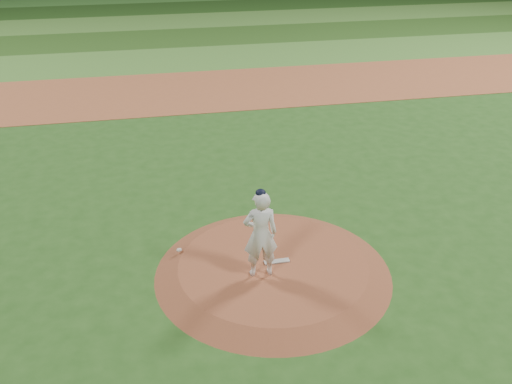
# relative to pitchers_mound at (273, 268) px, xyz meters

# --- Properties ---
(ground) EXTENTS (120.00, 120.00, 0.00)m
(ground) POSITION_rel_pitchers_mound_xyz_m (0.00, 0.00, -0.12)
(ground) COLOR #25511A
(ground) RESTS_ON ground
(infield_dirt_band) EXTENTS (70.00, 6.00, 0.02)m
(infield_dirt_band) POSITION_rel_pitchers_mound_xyz_m (0.00, 14.00, -0.12)
(infield_dirt_band) COLOR #99522F
(infield_dirt_band) RESTS_ON ground
(outfield_stripe_0) EXTENTS (70.00, 5.00, 0.02)m
(outfield_stripe_0) POSITION_rel_pitchers_mound_xyz_m (0.00, 19.50, -0.12)
(outfield_stripe_0) COLOR #437B2D
(outfield_stripe_0) RESTS_ON ground
(outfield_stripe_1) EXTENTS (70.00, 5.00, 0.02)m
(outfield_stripe_1) POSITION_rel_pitchers_mound_xyz_m (0.00, 24.50, -0.12)
(outfield_stripe_1) COLOR #254D18
(outfield_stripe_1) RESTS_ON ground
(outfield_stripe_2) EXTENTS (70.00, 5.00, 0.02)m
(outfield_stripe_2) POSITION_rel_pitchers_mound_xyz_m (0.00, 29.50, -0.12)
(outfield_stripe_2) COLOR #42782B
(outfield_stripe_2) RESTS_ON ground
(outfield_stripe_3) EXTENTS (70.00, 5.00, 0.02)m
(outfield_stripe_3) POSITION_rel_pitchers_mound_xyz_m (0.00, 34.50, -0.12)
(outfield_stripe_3) COLOR #1C4014
(outfield_stripe_3) RESTS_ON ground
(pitchers_mound) EXTENTS (5.50, 5.50, 0.25)m
(pitchers_mound) POSITION_rel_pitchers_mound_xyz_m (0.00, 0.00, 0.00)
(pitchers_mound) COLOR brown
(pitchers_mound) RESTS_ON ground
(pitching_rubber) EXTENTS (0.60, 0.16, 0.03)m
(pitching_rubber) POSITION_rel_pitchers_mound_xyz_m (0.11, 0.06, 0.14)
(pitching_rubber) COLOR beige
(pitching_rubber) RESTS_ON pitchers_mound
(rosin_bag) EXTENTS (0.13, 0.13, 0.07)m
(rosin_bag) POSITION_rel_pitchers_mound_xyz_m (-2.09, 0.96, 0.16)
(rosin_bag) COLOR white
(rosin_bag) RESTS_ON pitchers_mound
(pitcher_on_mound) EXTENTS (0.77, 0.51, 2.15)m
(pitcher_on_mound) POSITION_rel_pitchers_mound_xyz_m (-0.37, -0.31, 1.18)
(pitcher_on_mound) COLOR white
(pitcher_on_mound) RESTS_ON pitchers_mound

